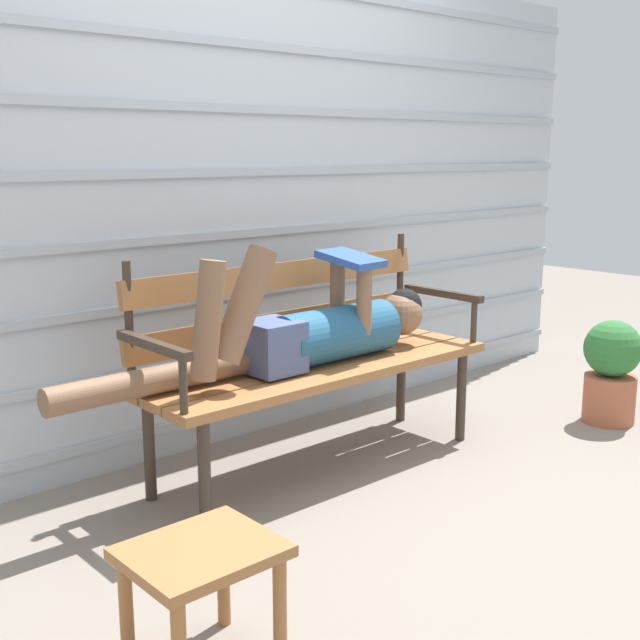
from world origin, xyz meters
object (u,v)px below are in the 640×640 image
park_bench (309,349)px  footstool (202,571)px  reclining_person (309,330)px  potted_plant (611,369)px

park_bench → footstool: size_ratio=4.25×
reclining_person → potted_plant: reclining_person is taller
park_bench → footstool: (-1.11, -0.87, -0.23)m
park_bench → reclining_person: bearing=-130.4°
footstool → potted_plant: bearing=6.7°
footstool → park_bench: bearing=38.1°
park_bench → potted_plant: bearing=-21.9°
park_bench → reclining_person: reclining_person is taller
reclining_person → potted_plant: size_ratio=3.41×
reclining_person → potted_plant: 1.61m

